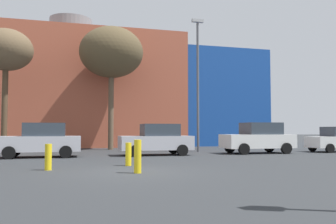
% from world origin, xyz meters
% --- Properties ---
extents(ground_plane, '(200.00, 200.00, 0.00)m').
position_xyz_m(ground_plane, '(0.00, 0.00, 0.00)').
color(ground_plane, '#2D3033').
extents(building_backdrop, '(36.62, 11.43, 12.04)m').
position_xyz_m(building_backdrop, '(-2.29, 22.46, 4.88)').
color(building_backdrop, '#B2563D').
rests_on(building_backdrop, ground_plane).
extents(parked_car_1, '(4.18, 2.05, 1.81)m').
position_xyz_m(parked_car_1, '(-3.60, 7.62, 0.90)').
color(parked_car_1, silver).
rests_on(parked_car_1, ground_plane).
extents(parked_car_2, '(4.13, 2.03, 1.79)m').
position_xyz_m(parked_car_2, '(2.68, 7.62, 0.89)').
color(parked_car_2, silver).
rests_on(parked_car_2, ground_plane).
extents(parked_car_3, '(4.39, 2.15, 1.90)m').
position_xyz_m(parked_car_3, '(9.17, 7.62, 0.95)').
color(parked_car_3, white).
rests_on(parked_car_3, ground_plane).
extents(bare_tree_0, '(3.44, 3.44, 8.09)m').
position_xyz_m(bare_tree_0, '(-6.30, 12.74, 6.63)').
color(bare_tree_0, brown).
rests_on(bare_tree_0, ground_plane).
extents(bare_tree_2, '(4.79, 4.79, 9.23)m').
position_xyz_m(bare_tree_2, '(0.75, 14.39, 7.27)').
color(bare_tree_2, brown).
rests_on(bare_tree_2, ground_plane).
extents(bollard_yellow_0, '(0.24, 0.24, 1.10)m').
position_xyz_m(bollard_yellow_0, '(0.11, -0.55, 0.55)').
color(bollard_yellow_0, yellow).
rests_on(bollard_yellow_0, ground_plane).
extents(bollard_yellow_1, '(0.24, 0.24, 0.93)m').
position_xyz_m(bollard_yellow_1, '(0.18, 1.96, 0.46)').
color(bollard_yellow_1, yellow).
rests_on(bollard_yellow_1, ground_plane).
extents(bollard_yellow_2, '(0.24, 0.24, 0.93)m').
position_xyz_m(bollard_yellow_2, '(-2.81, 1.14, 0.47)').
color(bollard_yellow_2, yellow).
rests_on(bollard_yellow_2, ground_plane).
extents(street_lamp, '(0.80, 0.24, 8.93)m').
position_xyz_m(street_lamp, '(6.06, 10.00, 5.00)').
color(street_lamp, '#59595E').
rests_on(street_lamp, ground_plane).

